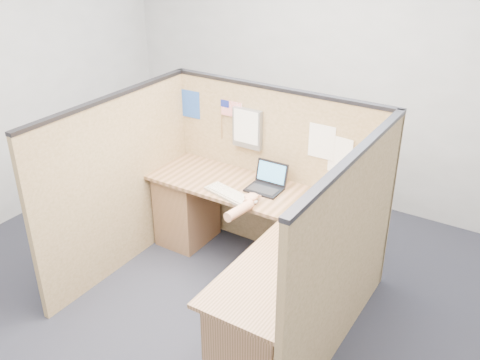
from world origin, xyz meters
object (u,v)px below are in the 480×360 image
Objects in this scene: keyboard at (229,194)px; mouse at (252,200)px; laptop at (267,182)px; l_desk at (252,254)px.

mouse is at bearing 13.59° from keyboard.
l_desk is at bearing -74.80° from laptop.
mouse is (0.21, 0.00, 0.01)m from keyboard.
mouse reaches higher than keyboard.
keyboard reaches higher than l_desk.
l_desk is at bearing -58.50° from mouse.
l_desk is 0.42m from mouse.
l_desk is 0.63m from laptop.
keyboard is (-0.19, -0.28, -0.04)m from laptop.
l_desk is at bearing -16.22° from keyboard.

